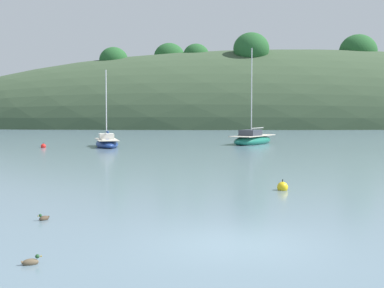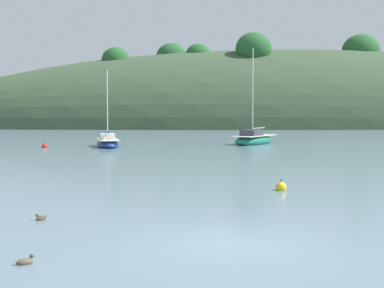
{
  "view_description": "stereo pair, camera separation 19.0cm",
  "coord_description": "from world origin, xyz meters",
  "px_view_note": "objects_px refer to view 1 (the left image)",
  "views": [
    {
      "loc": [
        -1.7,
        -13.2,
        3.2
      ],
      "look_at": [
        0.0,
        20.0,
        1.2
      ],
      "focal_mm": 52.39,
      "sensor_mm": 36.0,
      "label": 1
    },
    {
      "loc": [
        -1.51,
        -13.21,
        3.2
      ],
      "look_at": [
        0.0,
        20.0,
        1.2
      ],
      "focal_mm": 52.39,
      "sensor_mm": 36.0,
      "label": 2
    }
  ],
  "objects_px": {
    "duck_lead": "(31,262)",
    "duck_trailing": "(44,218)",
    "sailboat_cream_ketch": "(253,140)",
    "sailboat_yellow_far": "(107,143)",
    "mooring_buoy_inner": "(283,187)",
    "mooring_buoy_outer": "(43,146)"
  },
  "relations": [
    {
      "from": "sailboat_cream_ketch",
      "to": "mooring_buoy_inner",
      "type": "height_order",
      "value": "sailboat_cream_ketch"
    },
    {
      "from": "sailboat_cream_ketch",
      "to": "duck_trailing",
      "type": "bearing_deg",
      "value": -108.17
    },
    {
      "from": "mooring_buoy_outer",
      "to": "sailboat_yellow_far",
      "type": "bearing_deg",
      "value": 8.39
    },
    {
      "from": "sailboat_cream_ketch",
      "to": "sailboat_yellow_far",
      "type": "distance_m",
      "value": 13.95
    },
    {
      "from": "sailboat_cream_ketch",
      "to": "sailboat_yellow_far",
      "type": "bearing_deg",
      "value": -164.98
    },
    {
      "from": "sailboat_cream_ketch",
      "to": "mooring_buoy_inner",
      "type": "distance_m",
      "value": 31.1
    },
    {
      "from": "sailboat_cream_ketch",
      "to": "mooring_buoy_inner",
      "type": "xyz_separation_m",
      "value": [
        -3.74,
        -30.88,
        -0.29
      ]
    },
    {
      "from": "mooring_buoy_inner",
      "to": "duck_trailing",
      "type": "height_order",
      "value": "mooring_buoy_inner"
    },
    {
      "from": "sailboat_cream_ketch",
      "to": "duck_trailing",
      "type": "xyz_separation_m",
      "value": [
        -12.0,
        -36.57,
        -0.36
      ]
    },
    {
      "from": "sailboat_yellow_far",
      "to": "duck_trailing",
      "type": "height_order",
      "value": "sailboat_yellow_far"
    },
    {
      "from": "sailboat_yellow_far",
      "to": "mooring_buoy_outer",
      "type": "relative_size",
      "value": 12.87
    },
    {
      "from": "mooring_buoy_outer",
      "to": "duck_trailing",
      "type": "bearing_deg",
      "value": -78.03
    },
    {
      "from": "sailboat_cream_ketch",
      "to": "duck_trailing",
      "type": "relative_size",
      "value": 23.72
    },
    {
      "from": "sailboat_yellow_far",
      "to": "duck_trailing",
      "type": "distance_m",
      "value": 32.99
    },
    {
      "from": "mooring_buoy_outer",
      "to": "mooring_buoy_inner",
      "type": "height_order",
      "value": "same"
    },
    {
      "from": "sailboat_yellow_far",
      "to": "mooring_buoy_inner",
      "type": "relative_size",
      "value": 12.87
    },
    {
      "from": "sailboat_yellow_far",
      "to": "duck_trailing",
      "type": "bearing_deg",
      "value": -87.45
    },
    {
      "from": "duck_lead",
      "to": "duck_trailing",
      "type": "distance_m",
      "value": 4.83
    },
    {
      "from": "sailboat_yellow_far",
      "to": "mooring_buoy_inner",
      "type": "xyz_separation_m",
      "value": [
        9.74,
        -27.26,
        -0.23
      ]
    },
    {
      "from": "mooring_buoy_outer",
      "to": "duck_lead",
      "type": "bearing_deg",
      "value": -78.45
    },
    {
      "from": "sailboat_yellow_far",
      "to": "mooring_buoy_inner",
      "type": "bearing_deg",
      "value": -70.35
    },
    {
      "from": "mooring_buoy_inner",
      "to": "mooring_buoy_outer",
      "type": "bearing_deg",
      "value": 119.67
    }
  ]
}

